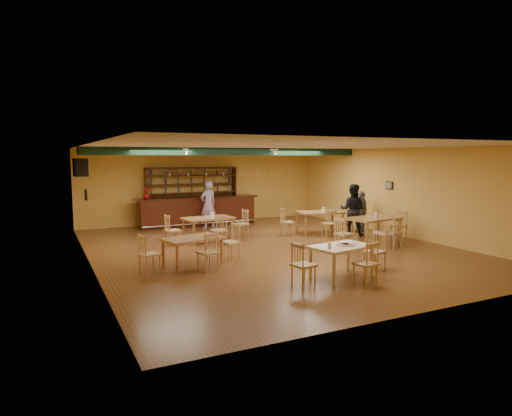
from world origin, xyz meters
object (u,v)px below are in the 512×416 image
dining_table_d (373,231)px  bar_counter (197,211)px  near_table (341,262)px  patron_bar (208,205)px  patron_right_a (352,210)px  dining_table_b (320,222)px  dining_table_a (208,229)px  dining_table_c (193,252)px

dining_table_d → bar_counter: bearing=112.3°
dining_table_d → near_table: size_ratio=1.22×
dining_table_d → patron_bar: patron_bar is taller
patron_bar → patron_right_a: (3.93, -3.59, -0.01)m
near_table → patron_bar: patron_bar is taller
bar_counter → dining_table_b: bearing=-47.6°
dining_table_a → dining_table_c: dining_table_a is taller
dining_table_c → dining_table_b: bearing=11.3°
near_table → dining_table_c: bearing=126.6°
near_table → patron_right_a: size_ratio=0.77×
patron_bar → patron_right_a: bearing=125.0°
dining_table_b → patron_bar: bearing=147.0°
patron_bar → dining_table_d: bearing=111.8°
near_table → dining_table_b: bearing=50.9°
patron_bar → dining_table_c: bearing=53.6°
bar_counter → dining_table_a: bar_counter is taller
dining_table_a → dining_table_c: 3.25m
near_table → patron_bar: size_ratio=0.76×
dining_table_a → near_table: (1.19, -5.42, -0.02)m
dining_table_a → dining_table_b: bearing=-12.1°
dining_table_d → patron_bar: (-3.52, 5.13, 0.48)m
bar_counter → patron_right_a: bearing=-47.1°
dining_table_b → near_table: dining_table_b is taller
bar_counter → patron_right_a: 6.03m
bar_counter → dining_table_a: size_ratio=3.15×
dining_table_d → near_table: dining_table_d is taller
dining_table_c → near_table: bearing=-57.1°
dining_table_c → patron_bar: size_ratio=0.80×
bar_counter → dining_table_d: bar_counter is taller
dining_table_b → dining_table_a: bearing=-176.4°
dining_table_d → patron_right_a: 1.66m
bar_counter → patron_bar: patron_bar is taller
dining_table_b → dining_table_c: size_ratio=1.09×
dining_table_c → patron_bar: bearing=52.7°
near_table → patron_bar: 7.88m
bar_counter → dining_table_d: bearing=-58.3°
patron_right_a → near_table: bearing=94.2°
dining_table_b → dining_table_d: 2.37m
bar_counter → dining_table_d: size_ratio=2.90×
dining_table_b → patron_bar: (-3.13, 2.79, 0.50)m
bar_counter → dining_table_c: size_ratio=3.40×
dining_table_d → patron_right_a: size_ratio=0.95×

